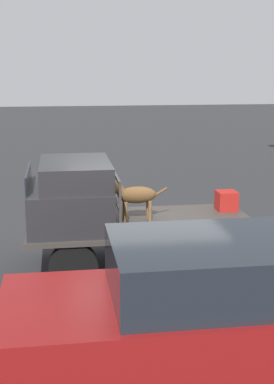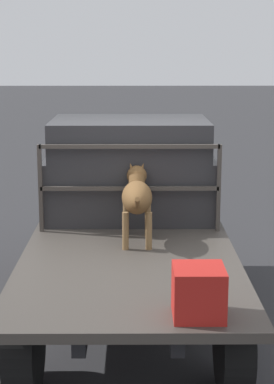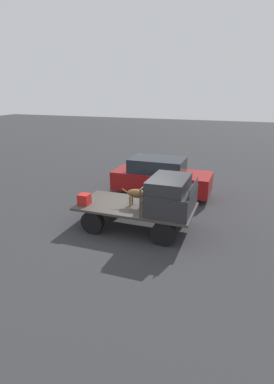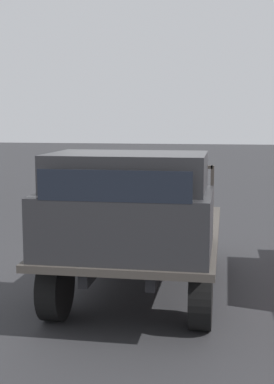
# 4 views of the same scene
# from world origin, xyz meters

# --- Properties ---
(ground_plane) EXTENTS (80.00, 80.00, 0.00)m
(ground_plane) POSITION_xyz_m (0.00, 0.00, 0.00)
(ground_plane) COLOR #2D2D30
(flatbed_truck) EXTENTS (3.90, 1.97, 0.83)m
(flatbed_truck) POSITION_xyz_m (0.00, 0.00, 0.60)
(flatbed_truck) COLOR black
(flatbed_truck) RESTS_ON ground
(truck_cab) EXTENTS (1.36, 1.85, 1.08)m
(truck_cab) POSITION_xyz_m (1.19, 0.00, 1.34)
(truck_cab) COLOR #28282B
(truck_cab) RESTS_ON flatbed_truck
(truck_headboard) EXTENTS (0.04, 1.85, 0.90)m
(truck_headboard) POSITION_xyz_m (0.47, 0.00, 1.43)
(truck_headboard) COLOR #3D3833
(truck_headboard) RESTS_ON flatbed_truck
(dog) EXTENTS (1.08, 0.29, 0.72)m
(dog) POSITION_xyz_m (0.14, -0.07, 1.29)
(dog) COLOR brown
(dog) RESTS_ON flatbed_truck
(cargo_crate) EXTENTS (0.36, 0.36, 0.36)m
(cargo_crate) POSITION_xyz_m (-1.67, -0.49, 1.01)
(cargo_crate) COLOR #AD1E19
(cargo_crate) RESTS_ON flatbed_truck
(parked_sedan) EXTENTS (4.29, 1.73, 1.67)m
(parked_sedan) POSITION_xyz_m (-0.14, 3.62, 0.83)
(parked_sedan) COLOR black
(parked_sedan) RESTS_ON ground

